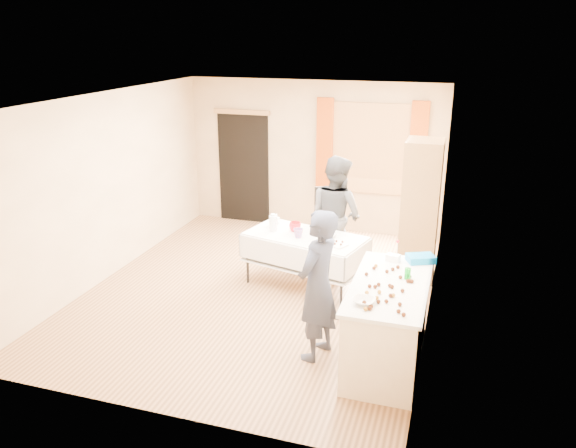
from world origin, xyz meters
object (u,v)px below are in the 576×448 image
(counter, at_px, (388,323))
(girl, at_px, (318,286))
(chair, at_px, (329,238))
(cabinet, at_px, (420,211))
(woman, at_px, (336,215))
(party_table, at_px, (305,256))

(counter, xyz_separation_m, girl, (-0.74, -0.12, 0.38))
(counter, relative_size, chair, 1.49)
(cabinet, bearing_deg, woman, -171.89)
(chair, height_order, girl, girl)
(counter, height_order, girl, girl)
(girl, bearing_deg, cabinet, 176.51)
(cabinet, relative_size, party_table, 1.12)
(party_table, xyz_separation_m, girl, (0.61, -1.67, 0.39))
(cabinet, distance_m, counter, 2.41)
(chair, bearing_deg, cabinet, -29.92)
(party_table, distance_m, woman, 0.81)
(party_table, relative_size, chair, 1.61)
(chair, distance_m, woman, 0.73)
(counter, height_order, party_table, counter)
(counter, bearing_deg, chair, 115.57)
(counter, distance_m, girl, 0.84)
(chair, xyz_separation_m, girl, (0.52, -2.75, 0.51))
(cabinet, height_order, counter, cabinet)
(chair, bearing_deg, counter, -82.44)
(party_table, bearing_deg, woman, 80.07)
(party_table, bearing_deg, counter, -34.72)
(cabinet, height_order, girl, cabinet)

